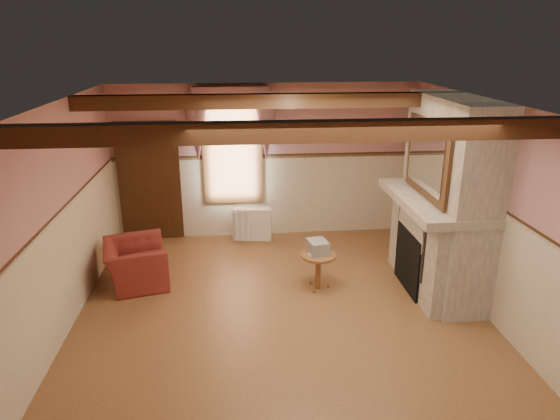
{
  "coord_description": "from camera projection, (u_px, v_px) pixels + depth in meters",
  "views": [
    {
      "loc": [
        -0.57,
        -5.86,
        3.55
      ],
      "look_at": [
        0.06,
        0.8,
        1.22
      ],
      "focal_mm": 32.0,
      "sensor_mm": 36.0,
      "label": 1
    }
  ],
  "objects": [
    {
      "name": "ceiling_beam_back",
      "position": [
        273.0,
        101.0,
        6.97
      ],
      "size": [
        5.5,
        0.18,
        0.2
      ],
      "primitive_type": "cube",
      "color": "black",
      "rests_on": "ceiling"
    },
    {
      "name": "oil_lamp",
      "position": [
        426.0,
        179.0,
        7.36
      ],
      "size": [
        0.11,
        0.11,
        0.28
      ],
      "primitive_type": "cylinder",
      "color": "#BE8035",
      "rests_on": "mantel"
    },
    {
      "name": "ceiling_beam_front",
      "position": [
        294.0,
        132.0,
        4.71
      ],
      "size": [
        5.5,
        0.18,
        0.2
      ],
      "primitive_type": "cube",
      "color": "black",
      "rests_on": "ceiling"
    },
    {
      "name": "firebox",
      "position": [
        413.0,
        260.0,
        7.32
      ],
      "size": [
        0.2,
        0.95,
        0.9
      ],
      "primitive_type": "cube",
      "color": "black",
      "rests_on": "floor"
    },
    {
      "name": "mantel",
      "position": [
        435.0,
        201.0,
        7.04
      ],
      "size": [
        1.05,
        2.05,
        0.12
      ],
      "primitive_type": "cube",
      "color": "gray",
      "rests_on": "fireplace"
    },
    {
      "name": "door",
      "position": [
        150.0,
        184.0,
        8.96
      ],
      "size": [
        1.1,
        0.1,
        2.1
      ],
      "primitive_type": "cube",
      "color": "black",
      "rests_on": "floor"
    },
    {
      "name": "fireplace",
      "position": [
        448.0,
        198.0,
        7.04
      ],
      "size": [
        0.85,
        2.0,
        2.8
      ],
      "primitive_type": "cube",
      "color": "gray",
      "rests_on": "floor"
    },
    {
      "name": "wainscot",
      "position": [
        281.0,
        264.0,
        6.48
      ],
      "size": [
        5.5,
        6.0,
        1.5
      ],
      "primitive_type": null,
      "color": "beige",
      "rests_on": "floor"
    },
    {
      "name": "radiator",
      "position": [
        252.0,
        224.0,
        9.14
      ],
      "size": [
        0.72,
        0.27,
        0.6
      ],
      "primitive_type": "cube",
      "rotation": [
        0.0,
        0.0,
        -0.12
      ],
      "color": "white",
      "rests_on": "floor"
    },
    {
      "name": "side_table",
      "position": [
        318.0,
        271.0,
        7.36
      ],
      "size": [
        0.67,
        0.67,
        0.55
      ],
      "primitive_type": "cylinder",
      "rotation": [
        0.0,
        0.0,
        -0.39
      ],
      "color": "brown",
      "rests_on": "floor"
    },
    {
      "name": "wall_right",
      "position": [
        491.0,
        211.0,
        6.51
      ],
      "size": [
        0.02,
        6.0,
        2.8
      ],
      "primitive_type": "cube",
      "color": "#B37C7D",
      "rests_on": "floor"
    },
    {
      "name": "chair_rail",
      "position": [
        282.0,
        210.0,
        6.23
      ],
      "size": [
        5.5,
        6.0,
        0.08
      ],
      "primitive_type": null,
      "color": "black",
      "rests_on": "wainscot"
    },
    {
      "name": "book_stack",
      "position": [
        318.0,
        247.0,
        7.27
      ],
      "size": [
        0.32,
        0.37,
        0.2
      ],
      "primitive_type": "cube",
      "rotation": [
        0.0,
        0.0,
        0.21
      ],
      "color": "#B7AD8C",
      "rests_on": "side_table"
    },
    {
      "name": "wall_front",
      "position": [
        323.0,
        365.0,
        3.44
      ],
      "size": [
        5.5,
        0.02,
        2.8
      ],
      "primitive_type": "cube",
      "color": "#B37C7D",
      "rests_on": "floor"
    },
    {
      "name": "window_drapes",
      "position": [
        231.0,
        116.0,
        8.64
      ],
      "size": [
        1.3,
        0.14,
        1.4
      ],
      "primitive_type": "cube",
      "color": "gray",
      "rests_on": "wall_back"
    },
    {
      "name": "wall_left",
      "position": [
        55.0,
        225.0,
        6.02
      ],
      "size": [
        0.02,
        6.0,
        2.8
      ],
      "primitive_type": "cube",
      "color": "#B37C7D",
      "rests_on": "floor"
    },
    {
      "name": "mantel_clock",
      "position": [
        418.0,
        176.0,
        7.7
      ],
      "size": [
        0.14,
        0.24,
        0.2
      ],
      "primitive_type": "cube",
      "color": "black",
      "rests_on": "mantel"
    },
    {
      "name": "floor",
      "position": [
        281.0,
        315.0,
        6.73
      ],
      "size": [
        5.5,
        6.0,
        0.01
      ],
      "primitive_type": "cube",
      "color": "brown",
      "rests_on": "ground"
    },
    {
      "name": "candle_red",
      "position": [
        452.0,
        203.0,
        6.49
      ],
      "size": [
        0.06,
        0.06,
        0.16
      ],
      "primitive_type": "cylinder",
      "color": "#A61421",
      "rests_on": "mantel"
    },
    {
      "name": "armchair",
      "position": [
        136.0,
        264.0,
        7.49
      ],
      "size": [
        1.09,
        1.19,
        0.66
      ],
      "primitive_type": "imported",
      "rotation": [
        0.0,
        0.0,
        1.81
      ],
      "color": "maroon",
      "rests_on": "floor"
    },
    {
      "name": "bowl",
      "position": [
        434.0,
        192.0,
        7.1
      ],
      "size": [
        0.32,
        0.32,
        0.08
      ],
      "primitive_type": "imported",
      "color": "brown",
      "rests_on": "mantel"
    },
    {
      "name": "window",
      "position": [
        232.0,
        149.0,
        8.92
      ],
      "size": [
        1.06,
        0.08,
        2.02
      ],
      "primitive_type": "cube",
      "color": "white",
      "rests_on": "wall_back"
    },
    {
      "name": "wall_back",
      "position": [
        266.0,
        161.0,
        9.09
      ],
      "size": [
        5.5,
        0.02,
        2.8
      ],
      "primitive_type": "cube",
      "color": "#B37C7D",
      "rests_on": "floor"
    },
    {
      "name": "overmantel_mirror",
      "position": [
        427.0,
        159.0,
        6.82
      ],
      "size": [
        0.06,
        1.44,
        1.04
      ],
      "primitive_type": "cube",
      "color": "silver",
      "rests_on": "fireplace"
    },
    {
      "name": "ceiling",
      "position": [
        282.0,
        105.0,
        5.81
      ],
      "size": [
        5.5,
        6.0,
        0.01
      ],
      "primitive_type": "cube",
      "color": "silver",
      "rests_on": "wall_back"
    },
    {
      "name": "jar_yellow",
      "position": [
        447.0,
        200.0,
        6.67
      ],
      "size": [
        0.06,
        0.06,
        0.12
      ],
      "primitive_type": "cylinder",
      "color": "yellow",
      "rests_on": "mantel"
    }
  ]
}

